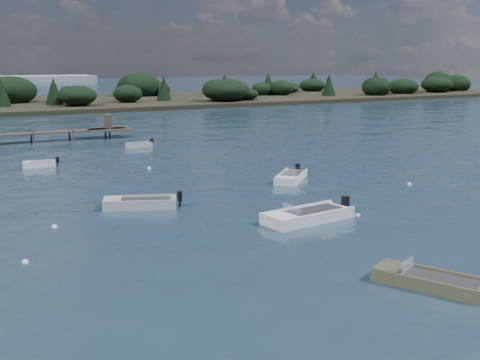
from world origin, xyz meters
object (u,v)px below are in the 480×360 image
dinghy_mid_white_a (308,218)px  tender_far_white (39,165)px  tender_far_grey_b (139,146)px  dinghy_near_olive (430,283)px  dinghy_mid_grey (140,205)px  dinghy_mid_white_b (291,179)px

dinghy_mid_white_a → tender_far_white: 27.51m
tender_far_grey_b → dinghy_near_olive: bearing=-93.5°
dinghy_mid_white_a → dinghy_mid_grey: bearing=134.3°
dinghy_near_olive → tender_far_grey_b: size_ratio=1.58×
tender_far_grey_b → dinghy_mid_grey: 26.52m
dinghy_mid_white_a → dinghy_mid_white_b: (5.56, 10.22, -0.02)m
tender_far_grey_b → dinghy_mid_grey: size_ratio=0.62×
tender_far_white → tender_far_grey_b: bearing=32.1°
dinghy_mid_white_a → tender_far_grey_b: bearing=87.9°
dinghy_mid_white_a → dinghy_near_olive: 10.96m
dinghy_mid_white_a → dinghy_mid_white_b: size_ratio=1.38×
tender_far_white → dinghy_mid_grey: (2.85, -17.88, 0.02)m
tender_far_white → tender_far_grey_b: (11.47, 7.20, 0.00)m
dinghy_mid_grey → dinghy_mid_white_a: bearing=-45.7°
tender_far_grey_b → dinghy_mid_white_b: bearing=-79.0°
dinghy_near_olive → dinghy_mid_white_a: bearing=82.2°
dinghy_mid_white_a → dinghy_mid_white_b: bearing=61.4°
dinghy_mid_white_a → dinghy_mid_grey: (-7.44, 7.63, -0.01)m
dinghy_near_olive → tender_far_grey_b: bearing=86.5°
dinghy_mid_white_b → dinghy_mid_grey: size_ratio=0.89×
dinghy_mid_white_b → dinghy_near_olive: bearing=-108.5°
dinghy_mid_white_a → dinghy_near_olive: (-1.48, -10.86, -0.02)m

